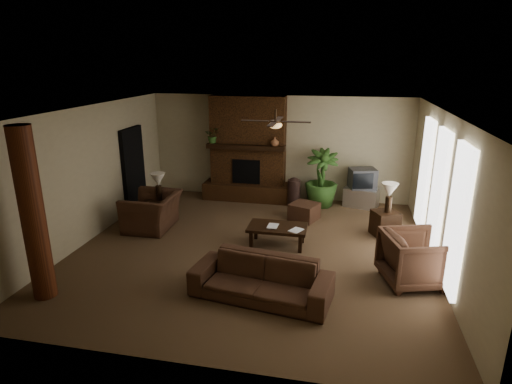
% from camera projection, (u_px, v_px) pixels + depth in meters
% --- Properties ---
extents(room_shell, '(7.00, 7.00, 7.00)m').
position_uv_depth(room_shell, '(252.00, 183.00, 8.20)').
color(room_shell, brown).
rests_on(room_shell, ground).
extents(fireplace, '(2.40, 0.70, 2.80)m').
position_uv_depth(fireplace, '(248.00, 158.00, 11.44)').
color(fireplace, '#502D15').
rests_on(fireplace, ground).
extents(windows, '(0.08, 3.65, 2.35)m').
position_uv_depth(windows, '(438.00, 194.00, 7.74)').
color(windows, white).
rests_on(windows, ground).
extents(log_column, '(0.36, 0.36, 2.80)m').
position_uv_depth(log_column, '(33.00, 215.00, 6.52)').
color(log_column, '#5E2C17').
rests_on(log_column, ground).
extents(doorway, '(0.10, 1.00, 2.10)m').
position_uv_depth(doorway, '(134.00, 169.00, 10.64)').
color(doorway, black).
rests_on(doorway, ground).
extents(ceiling_fan, '(1.35, 1.35, 0.37)m').
position_uv_depth(ceiling_fan, '(275.00, 123.00, 8.06)').
color(ceiling_fan, '#2F2115').
rests_on(ceiling_fan, ceiling).
extents(sofa, '(2.32, 1.00, 0.88)m').
position_uv_depth(sofa, '(261.00, 273.00, 6.76)').
color(sofa, '#472D1E').
rests_on(sofa, ground).
extents(armchair_left, '(0.83, 1.25, 1.08)m').
position_uv_depth(armchair_left, '(152.00, 206.00, 9.55)').
color(armchair_left, '#472D1E').
rests_on(armchair_left, ground).
extents(armchair_right, '(1.16, 1.20, 1.01)m').
position_uv_depth(armchair_right, '(415.00, 256.00, 7.18)').
color(armchair_right, '#472D1E').
rests_on(armchair_right, ground).
extents(coffee_table, '(1.20, 0.70, 0.43)m').
position_uv_depth(coffee_table, '(277.00, 229.00, 8.69)').
color(coffee_table, black).
rests_on(coffee_table, ground).
extents(ottoman, '(0.79, 0.79, 0.40)m').
position_uv_depth(ottoman, '(304.00, 211.00, 10.17)').
color(ottoman, '#472D1E').
rests_on(ottoman, ground).
extents(tv_stand, '(0.95, 0.71, 0.50)m').
position_uv_depth(tv_stand, '(361.00, 197.00, 11.06)').
color(tv_stand, silver).
rests_on(tv_stand, ground).
extents(tv, '(0.75, 0.67, 0.52)m').
position_uv_depth(tv, '(362.00, 179.00, 10.90)').
color(tv, '#3B3B3E').
rests_on(tv, tv_stand).
extents(floor_vase, '(0.34, 0.34, 0.77)m').
position_uv_depth(floor_vase, '(294.00, 190.00, 11.05)').
color(floor_vase, '#301F1A').
rests_on(floor_vase, ground).
extents(floor_plant, '(1.03, 1.60, 0.84)m').
position_uv_depth(floor_plant, '(321.00, 190.00, 11.06)').
color(floor_plant, '#345A24').
rests_on(floor_plant, ground).
extents(side_table_left, '(0.65, 0.65, 0.55)m').
position_uv_depth(side_table_left, '(161.00, 211.00, 10.01)').
color(side_table_left, black).
rests_on(side_table_left, ground).
extents(lamp_left, '(0.43, 0.43, 0.65)m').
position_uv_depth(lamp_left, '(158.00, 181.00, 9.77)').
color(lamp_left, '#2F2115').
rests_on(lamp_left, side_table_left).
extents(side_table_right, '(0.66, 0.66, 0.55)m').
position_uv_depth(side_table_right, '(385.00, 223.00, 9.23)').
color(side_table_right, black).
rests_on(side_table_right, ground).
extents(lamp_right, '(0.37, 0.37, 0.65)m').
position_uv_depth(lamp_right, '(390.00, 192.00, 8.98)').
color(lamp_right, '#2F2115').
rests_on(lamp_right, side_table_right).
extents(mantel_plant, '(0.43, 0.46, 0.33)m').
position_uv_depth(mantel_plant, '(213.00, 137.00, 11.24)').
color(mantel_plant, '#345A24').
rests_on(mantel_plant, fireplace).
extents(mantel_vase, '(0.25, 0.25, 0.22)m').
position_uv_depth(mantel_vase, '(275.00, 142.00, 10.88)').
color(mantel_vase, brown).
rests_on(mantel_vase, fireplace).
extents(book_a, '(0.22, 0.04, 0.29)m').
position_uv_depth(book_a, '(268.00, 220.00, 8.61)').
color(book_a, '#999999').
rests_on(book_a, coffee_table).
extents(book_b, '(0.20, 0.12, 0.29)m').
position_uv_depth(book_b, '(292.00, 223.00, 8.44)').
color(book_b, '#999999').
rests_on(book_b, coffee_table).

